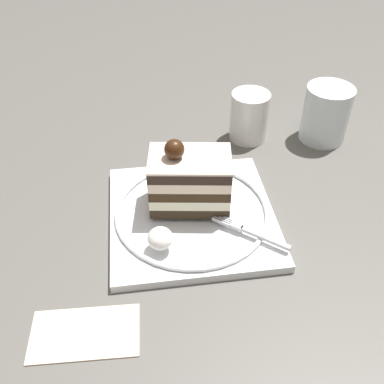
{
  "coord_description": "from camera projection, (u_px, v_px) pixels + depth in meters",
  "views": [
    {
      "loc": [
        -0.44,
        -0.05,
        0.43
      ],
      "look_at": [
        0.0,
        -0.02,
        0.05
      ],
      "focal_mm": 41.65,
      "sensor_mm": 36.0,
      "label": 1
    }
  ],
  "objects": [
    {
      "name": "cake_slice",
      "position": [
        189.0,
        180.0,
        0.59
      ],
      "size": [
        0.08,
        0.11,
        0.1
      ],
      "color": "#2F2315",
      "rests_on": "dessert_plate"
    },
    {
      "name": "drink_glass_far",
      "position": [
        325.0,
        116.0,
        0.74
      ],
      "size": [
        0.08,
        0.08,
        0.09
      ],
      "color": "silver",
      "rests_on": "ground_plane"
    },
    {
      "name": "fork",
      "position": [
        248.0,
        231.0,
        0.57
      ],
      "size": [
        0.06,
        0.1,
        0.0
      ],
      "color": "silver",
      "rests_on": "dessert_plate"
    },
    {
      "name": "dessert_plate",
      "position": [
        192.0,
        214.0,
        0.61
      ],
      "size": [
        0.26,
        0.26,
        0.02
      ],
      "color": "white",
      "rests_on": "ground_plane"
    },
    {
      "name": "drink_glass_near",
      "position": [
        249.0,
        119.0,
        0.74
      ],
      "size": [
        0.06,
        0.06,
        0.08
      ],
      "color": "white",
      "rests_on": "ground_plane"
    },
    {
      "name": "ground_plane",
      "position": [
        180.0,
        218.0,
        0.61
      ],
      "size": [
        2.4,
        2.4,
        0.0
      ],
      "primitive_type": "plane",
      "color": "#575550"
    },
    {
      "name": "whipped_cream_dollop",
      "position": [
        160.0,
        238.0,
        0.54
      ],
      "size": [
        0.03,
        0.03,
        0.03
      ],
      "primitive_type": "ellipsoid",
      "color": "white",
      "rests_on": "dessert_plate"
    },
    {
      "name": "folded_napkin",
      "position": [
        85.0,
        333.0,
        0.48
      ],
      "size": [
        0.08,
        0.13,
        0.0
      ],
      "primitive_type": "cube",
      "rotation": [
        0.0,
        0.0,
        1.74
      ],
      "color": "beige",
      "rests_on": "ground_plane"
    }
  ]
}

